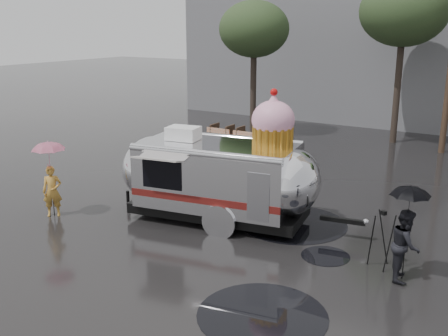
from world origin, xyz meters
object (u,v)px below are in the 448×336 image
Objects in this scene: airstream_trailer at (221,174)px; person_left at (52,191)px; person_right at (405,245)px; tripod at (382,234)px.

airstream_trailer is 4.80× the size of person_left.
airstream_trailer reaches higher than person_right.
person_right is at bearing -2.88° from tripod.
airstream_trailer is at bearing 66.00° from person_right.
person_right is at bearing -19.27° from airstream_trailer.
person_right reaches higher than person_left.
tripod is (9.67, 1.86, 0.07)m from person_left.
tripod is at bearing -31.37° from person_left.
airstream_trailer reaches higher than tripod.
airstream_trailer is 4.47× the size of person_right.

